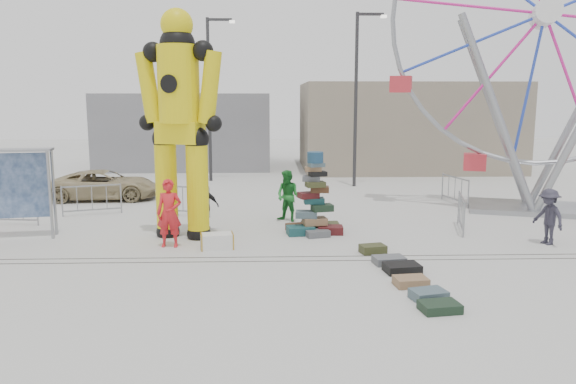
{
  "coord_description": "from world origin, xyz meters",
  "views": [
    {
      "loc": [
        -1.04,
        -13.27,
        4.11
      ],
      "look_at": [
        -0.54,
        1.52,
        1.65
      ],
      "focal_mm": 35.0,
      "sensor_mm": 36.0,
      "label": 1
    }
  ],
  "objects_px": {
    "barricade_dummy_c": "(183,201)",
    "barricade_dummy_a": "(8,209)",
    "suitcase_tower": "(314,210)",
    "ferris_wheel": "(543,40)",
    "steamer_trunk": "(217,241)",
    "barricade_wheel_back": "(455,190)",
    "pedestrian_black": "(204,206)",
    "lamp_post_right": "(358,91)",
    "lamp_post_left": "(211,91)",
    "crash_test_dummy": "(180,116)",
    "parked_suv": "(104,185)",
    "pedestrian_grey": "(548,217)",
    "pedestrian_red": "(169,213)",
    "barricade_dummy_b": "(92,200)",
    "barricade_wheel_front": "(461,213)",
    "pedestrian_green": "(288,196)"
  },
  "relations": [
    {
      "from": "suitcase_tower",
      "to": "crash_test_dummy",
      "type": "xyz_separation_m",
      "value": [
        -3.98,
        -0.41,
        2.91
      ]
    },
    {
      "from": "pedestrian_grey",
      "to": "pedestrian_black",
      "type": "bearing_deg",
      "value": -120.59
    },
    {
      "from": "lamp_post_left",
      "to": "barricade_wheel_back",
      "type": "bearing_deg",
      "value": -32.96
    },
    {
      "from": "barricade_wheel_front",
      "to": "pedestrian_black",
      "type": "xyz_separation_m",
      "value": [
        -8.11,
        0.3,
        0.22
      ]
    },
    {
      "from": "suitcase_tower",
      "to": "barricade_dummy_c",
      "type": "distance_m",
      "value": 5.19
    },
    {
      "from": "crash_test_dummy",
      "to": "steamer_trunk",
      "type": "distance_m",
      "value": 3.84
    },
    {
      "from": "barricade_wheel_back",
      "to": "pedestrian_red",
      "type": "xyz_separation_m",
      "value": [
        -10.14,
        -6.22,
        0.41
      ]
    },
    {
      "from": "steamer_trunk",
      "to": "parked_suv",
      "type": "xyz_separation_m",
      "value": [
        -5.34,
        7.92,
        0.4
      ]
    },
    {
      "from": "suitcase_tower",
      "to": "ferris_wheel",
      "type": "height_order",
      "value": "ferris_wheel"
    },
    {
      "from": "lamp_post_right",
      "to": "lamp_post_left",
      "type": "relative_size",
      "value": 1.0
    },
    {
      "from": "suitcase_tower",
      "to": "barricade_wheel_front",
      "type": "relative_size",
      "value": 1.26
    },
    {
      "from": "barricade_dummy_a",
      "to": "barricade_wheel_front",
      "type": "height_order",
      "value": "same"
    },
    {
      "from": "crash_test_dummy",
      "to": "pedestrian_red",
      "type": "height_order",
      "value": "crash_test_dummy"
    },
    {
      "from": "barricade_wheel_front",
      "to": "pedestrian_red",
      "type": "distance_m",
      "value": 9.03
    },
    {
      "from": "pedestrian_grey",
      "to": "ferris_wheel",
      "type": "bearing_deg",
      "value": 140.74
    },
    {
      "from": "barricade_dummy_c",
      "to": "suitcase_tower",
      "type": "bearing_deg",
      "value": -14.49
    },
    {
      "from": "crash_test_dummy",
      "to": "barricade_wheel_back",
      "type": "xyz_separation_m",
      "value": [
        9.94,
        5.12,
        -3.06
      ]
    },
    {
      "from": "lamp_post_left",
      "to": "pedestrian_grey",
      "type": "xyz_separation_m",
      "value": [
        10.8,
        -12.92,
        -3.68
      ]
    },
    {
      "from": "barricade_dummy_c",
      "to": "barricade_wheel_front",
      "type": "distance_m",
      "value": 9.45
    },
    {
      "from": "barricade_dummy_b",
      "to": "pedestrian_grey",
      "type": "height_order",
      "value": "pedestrian_grey"
    },
    {
      "from": "barricade_dummy_a",
      "to": "barricade_wheel_back",
      "type": "height_order",
      "value": "same"
    },
    {
      "from": "pedestrian_green",
      "to": "parked_suv",
      "type": "relative_size",
      "value": 0.4
    },
    {
      "from": "barricade_dummy_c",
      "to": "pedestrian_red",
      "type": "xyz_separation_m",
      "value": [
        0.27,
        -4.18,
        0.41
      ]
    },
    {
      "from": "steamer_trunk",
      "to": "barricade_dummy_c",
      "type": "height_order",
      "value": "barricade_dummy_c"
    },
    {
      "from": "lamp_post_left",
      "to": "barricade_wheel_back",
      "type": "height_order",
      "value": "lamp_post_left"
    },
    {
      "from": "barricade_wheel_back",
      "to": "barricade_wheel_front",
      "type": "bearing_deg",
      "value": -27.03
    },
    {
      "from": "ferris_wheel",
      "to": "parked_suv",
      "type": "bearing_deg",
      "value": -171.97
    },
    {
      "from": "barricade_dummy_c",
      "to": "barricade_dummy_a",
      "type": "bearing_deg",
      "value": -150.96
    },
    {
      "from": "barricade_dummy_b",
      "to": "barricade_dummy_c",
      "type": "relative_size",
      "value": 1.0
    },
    {
      "from": "crash_test_dummy",
      "to": "pedestrian_grey",
      "type": "bearing_deg",
      "value": 11.28
    },
    {
      "from": "barricade_dummy_a",
      "to": "pedestrian_black",
      "type": "distance_m",
      "value": 6.61
    },
    {
      "from": "barricade_dummy_b",
      "to": "pedestrian_grey",
      "type": "relative_size",
      "value": 1.25
    },
    {
      "from": "steamer_trunk",
      "to": "barricade_wheel_back",
      "type": "height_order",
      "value": "barricade_wheel_back"
    },
    {
      "from": "ferris_wheel",
      "to": "parked_suv",
      "type": "height_order",
      "value": "ferris_wheel"
    },
    {
      "from": "suitcase_tower",
      "to": "steamer_trunk",
      "type": "distance_m",
      "value": 3.39
    },
    {
      "from": "suitcase_tower",
      "to": "ferris_wheel",
      "type": "relative_size",
      "value": 0.2
    },
    {
      "from": "pedestrian_green",
      "to": "pedestrian_black",
      "type": "distance_m",
      "value": 2.93
    },
    {
      "from": "ferris_wheel",
      "to": "barricade_dummy_b",
      "type": "bearing_deg",
      "value": -161.17
    },
    {
      "from": "barricade_wheel_back",
      "to": "pedestrian_grey",
      "type": "xyz_separation_m",
      "value": [
        0.6,
        -6.3,
        0.25
      ]
    },
    {
      "from": "ferris_wheel",
      "to": "pedestrian_black",
      "type": "height_order",
      "value": "ferris_wheel"
    },
    {
      "from": "ferris_wheel",
      "to": "barricade_dummy_b",
      "type": "xyz_separation_m",
      "value": [
        -16.11,
        -0.27,
        -5.62
      ]
    },
    {
      "from": "barricade_wheel_back",
      "to": "suitcase_tower",
      "type": "bearing_deg",
      "value": -62.78
    },
    {
      "from": "lamp_post_left",
      "to": "pedestrian_grey",
      "type": "distance_m",
      "value": 17.24
    },
    {
      "from": "barricade_wheel_back",
      "to": "pedestrian_grey",
      "type": "height_order",
      "value": "pedestrian_grey"
    },
    {
      "from": "crash_test_dummy",
      "to": "barricade_dummy_c",
      "type": "xyz_separation_m",
      "value": [
        -0.47,
        3.08,
        -3.06
      ]
    },
    {
      "from": "parked_suv",
      "to": "ferris_wheel",
      "type": "bearing_deg",
      "value": -103.12
    },
    {
      "from": "barricade_dummy_b",
      "to": "lamp_post_left",
      "type": "bearing_deg",
      "value": 49.01
    },
    {
      "from": "suitcase_tower",
      "to": "pedestrian_grey",
      "type": "bearing_deg",
      "value": -18.94
    },
    {
      "from": "lamp_post_right",
      "to": "barricade_wheel_front",
      "type": "height_order",
      "value": "lamp_post_right"
    },
    {
      "from": "barricade_wheel_back",
      "to": "parked_suv",
      "type": "relative_size",
      "value": 0.46
    }
  ]
}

